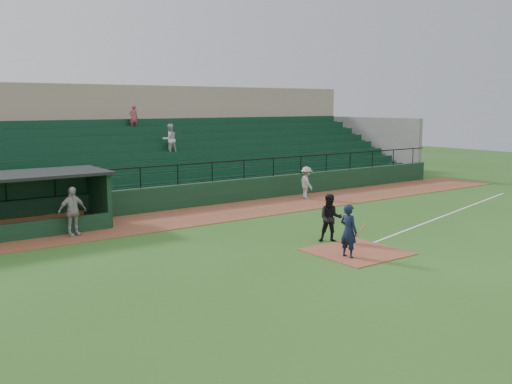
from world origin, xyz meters
TOP-DOWN VIEW (x-y plane):
  - ground at (0.00, 0.00)m, footprint 90.00×90.00m
  - warning_track at (0.00, 8.00)m, footprint 40.00×4.00m
  - home_plate_dirt at (0.00, -1.00)m, footprint 3.00×3.00m
  - foul_line at (8.00, 1.20)m, footprint 17.49×4.44m
  - stadium_structure at (-0.00, 16.46)m, footprint 38.00×13.08m
  - batter_at_plate at (-0.77, -1.35)m, footprint 1.05×0.72m
  - umpire at (0.28, 0.63)m, footprint 1.13×1.11m
  - runner at (6.05, 8.59)m, footprint 0.94×1.28m
  - dugout_player_a at (-7.24, 7.31)m, footprint 1.18×0.59m

SIDE VIEW (x-z plane):
  - ground at x=0.00m, z-range 0.00..0.00m
  - foul_line at x=8.00m, z-range 0.00..0.01m
  - warning_track at x=0.00m, z-range 0.00..0.03m
  - home_plate_dirt at x=0.00m, z-range 0.00..0.03m
  - umpire at x=0.28m, z-range 0.00..1.83m
  - runner at x=6.05m, z-range 0.03..1.80m
  - batter_at_plate at x=-0.77m, z-range 0.00..1.85m
  - dugout_player_a at x=-7.24m, z-range 0.03..1.97m
  - stadium_structure at x=0.00m, z-range -0.90..5.50m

